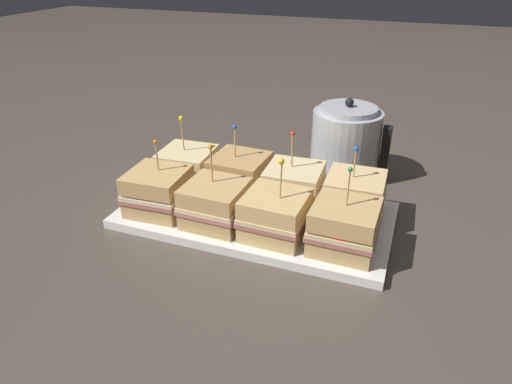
{
  "coord_description": "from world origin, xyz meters",
  "views": [
    {
      "loc": [
        0.28,
        -0.76,
        0.5
      ],
      "look_at": [
        0.0,
        0.0,
        0.06
      ],
      "focal_mm": 32.0,
      "sensor_mm": 36.0,
      "label": 1
    }
  ],
  "objects_px": {
    "serving_platter": "(256,215)",
    "sandwich_back_center_left": "(240,175)",
    "sandwich_front_center_left": "(216,203)",
    "sandwich_back_far_left": "(188,167)",
    "sandwich_front_center_right": "(275,215)",
    "sandwich_front_far_right": "(344,227)",
    "sandwich_front_far_left": "(158,191)",
    "kettle_steel": "(346,143)",
    "sandwich_back_center_right": "(294,186)",
    "sandwich_back_far_right": "(354,195)"
  },
  "relations": [
    {
      "from": "sandwich_back_center_right",
      "to": "sandwich_back_far_right",
      "type": "relative_size",
      "value": 1.08
    },
    {
      "from": "sandwich_front_center_left",
      "to": "sandwich_back_center_left",
      "type": "distance_m",
      "value": 0.13
    },
    {
      "from": "sandwich_front_center_right",
      "to": "sandwich_back_far_left",
      "type": "distance_m",
      "value": 0.28
    },
    {
      "from": "sandwich_front_far_left",
      "to": "sandwich_front_far_right",
      "type": "height_order",
      "value": "sandwich_front_far_right"
    },
    {
      "from": "sandwich_front_far_left",
      "to": "sandwich_back_far_right",
      "type": "xyz_separation_m",
      "value": [
        0.38,
        0.13,
        -0.0
      ]
    },
    {
      "from": "sandwich_front_far_left",
      "to": "sandwich_front_center_right",
      "type": "xyz_separation_m",
      "value": [
        0.25,
        -0.0,
        -0.0
      ]
    },
    {
      "from": "sandwich_back_far_left",
      "to": "sandwich_back_center_left",
      "type": "relative_size",
      "value": 1.03
    },
    {
      "from": "sandwich_front_far_left",
      "to": "sandwich_back_far_left",
      "type": "xyz_separation_m",
      "value": [
        0.0,
        0.13,
        -0.0
      ]
    },
    {
      "from": "sandwich_back_center_left",
      "to": "sandwich_back_center_right",
      "type": "bearing_deg",
      "value": -1.57
    },
    {
      "from": "sandwich_back_center_left",
      "to": "kettle_steel",
      "type": "distance_m",
      "value": 0.28
    },
    {
      "from": "sandwich_front_far_left",
      "to": "sandwich_back_far_right",
      "type": "height_order",
      "value": "sandwich_front_far_left"
    },
    {
      "from": "sandwich_back_center_left",
      "to": "sandwich_front_far_left",
      "type": "bearing_deg",
      "value": -135.28
    },
    {
      "from": "kettle_steel",
      "to": "sandwich_back_far_right",
      "type": "bearing_deg",
      "value": -74.19
    },
    {
      "from": "serving_platter",
      "to": "sandwich_front_far_right",
      "type": "height_order",
      "value": "sandwich_front_far_right"
    },
    {
      "from": "sandwich_front_far_left",
      "to": "sandwich_back_center_left",
      "type": "height_order",
      "value": "sandwich_back_center_left"
    },
    {
      "from": "sandwich_front_far_left",
      "to": "sandwich_back_center_right",
      "type": "height_order",
      "value": "sandwich_back_center_right"
    },
    {
      "from": "sandwich_front_center_right",
      "to": "sandwich_front_far_right",
      "type": "xyz_separation_m",
      "value": [
        0.13,
        0.0,
        0.0
      ]
    },
    {
      "from": "sandwich_front_center_left",
      "to": "kettle_steel",
      "type": "relative_size",
      "value": 0.81
    },
    {
      "from": "sandwich_front_far_right",
      "to": "sandwich_back_far_left",
      "type": "bearing_deg",
      "value": 161.29
    },
    {
      "from": "sandwich_front_center_right",
      "to": "sandwich_back_center_left",
      "type": "xyz_separation_m",
      "value": [
        -0.12,
        0.13,
        0.0
      ]
    },
    {
      "from": "serving_platter",
      "to": "sandwich_front_center_left",
      "type": "relative_size",
      "value": 3.44
    },
    {
      "from": "sandwich_front_far_left",
      "to": "serving_platter",
      "type": "bearing_deg",
      "value": 18.32
    },
    {
      "from": "serving_platter",
      "to": "sandwich_back_center_right",
      "type": "relative_size",
      "value": 3.42
    },
    {
      "from": "sandwich_back_center_left",
      "to": "sandwich_front_far_right",
      "type": "bearing_deg",
      "value": -26.89
    },
    {
      "from": "sandwich_back_center_right",
      "to": "kettle_steel",
      "type": "distance_m",
      "value": 0.22
    },
    {
      "from": "sandwich_back_center_left",
      "to": "sandwich_back_far_right",
      "type": "height_order",
      "value": "sandwich_back_center_left"
    },
    {
      "from": "sandwich_front_far_left",
      "to": "sandwich_back_far_right",
      "type": "bearing_deg",
      "value": 18.46
    },
    {
      "from": "sandwich_front_center_right",
      "to": "sandwich_back_far_left",
      "type": "xyz_separation_m",
      "value": [
        -0.25,
        0.13,
        0.0
      ]
    },
    {
      "from": "sandwich_back_far_left",
      "to": "sandwich_back_center_right",
      "type": "relative_size",
      "value": 1.01
    },
    {
      "from": "sandwich_back_far_left",
      "to": "sandwich_back_far_right",
      "type": "height_order",
      "value": "sandwich_back_far_left"
    },
    {
      "from": "sandwich_front_far_right",
      "to": "sandwich_back_far_left",
      "type": "distance_m",
      "value": 0.4
    },
    {
      "from": "serving_platter",
      "to": "sandwich_back_center_left",
      "type": "relative_size",
      "value": 3.49
    },
    {
      "from": "kettle_steel",
      "to": "sandwich_front_center_left",
      "type": "bearing_deg",
      "value": -119.96
    },
    {
      "from": "serving_platter",
      "to": "sandwich_back_far_left",
      "type": "relative_size",
      "value": 3.38
    },
    {
      "from": "sandwich_back_far_right",
      "to": "sandwich_back_center_left",
      "type": "bearing_deg",
      "value": 179.91
    },
    {
      "from": "sandwich_back_far_right",
      "to": "kettle_steel",
      "type": "distance_m",
      "value": 0.21
    },
    {
      "from": "sandwich_back_center_left",
      "to": "sandwich_back_center_right",
      "type": "xyz_separation_m",
      "value": [
        0.12,
        -0.0,
        -0.0
      ]
    },
    {
      "from": "sandwich_back_far_right",
      "to": "kettle_steel",
      "type": "relative_size",
      "value": 0.76
    },
    {
      "from": "serving_platter",
      "to": "kettle_steel",
      "type": "relative_size",
      "value": 2.8
    },
    {
      "from": "sandwich_front_far_left",
      "to": "sandwich_front_center_left",
      "type": "xyz_separation_m",
      "value": [
        0.13,
        -0.0,
        -0.0
      ]
    },
    {
      "from": "serving_platter",
      "to": "sandwich_back_far_right",
      "type": "height_order",
      "value": "sandwich_back_far_right"
    },
    {
      "from": "sandwich_front_center_left",
      "to": "sandwich_front_center_right",
      "type": "relative_size",
      "value": 1.0
    },
    {
      "from": "sandwich_front_far_right",
      "to": "sandwich_back_far_left",
      "type": "relative_size",
      "value": 0.98
    },
    {
      "from": "serving_platter",
      "to": "sandwich_back_far_left",
      "type": "xyz_separation_m",
      "value": [
        -0.19,
        0.06,
        0.05
      ]
    },
    {
      "from": "sandwich_back_center_left",
      "to": "kettle_steel",
      "type": "relative_size",
      "value": 0.8
    },
    {
      "from": "sandwich_front_center_left",
      "to": "sandwich_back_far_left",
      "type": "xyz_separation_m",
      "value": [
        -0.13,
        0.13,
        0.0
      ]
    },
    {
      "from": "serving_platter",
      "to": "sandwich_front_center_right",
      "type": "xyz_separation_m",
      "value": [
        0.06,
        -0.07,
        0.05
      ]
    },
    {
      "from": "sandwich_front_center_left",
      "to": "sandwich_front_far_right",
      "type": "height_order",
      "value": "same"
    },
    {
      "from": "sandwich_front_far_right",
      "to": "sandwich_back_center_right",
      "type": "relative_size",
      "value": 0.99
    },
    {
      "from": "sandwich_front_center_right",
      "to": "sandwich_front_far_right",
      "type": "distance_m",
      "value": 0.13
    }
  ]
}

